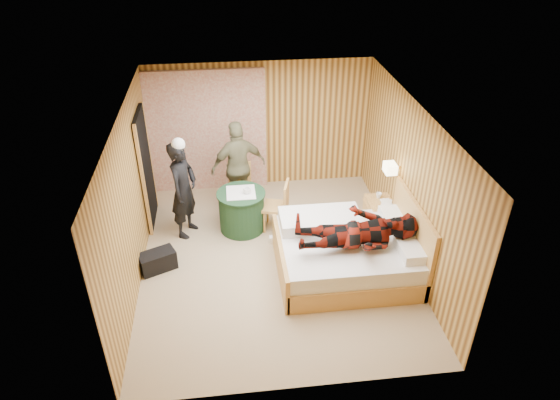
{
  "coord_description": "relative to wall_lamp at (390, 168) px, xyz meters",
  "views": [
    {
      "loc": [
        -0.67,
        -6.35,
        5.07
      ],
      "look_at": [
        0.1,
        0.09,
        1.05
      ],
      "focal_mm": 32.0,
      "sensor_mm": 36.0,
      "label": 1
    }
  ],
  "objects": [
    {
      "name": "woman_standing",
      "position": [
        -3.34,
        0.46,
        -0.44
      ],
      "size": [
        0.63,
        0.74,
        1.72
      ],
      "primitive_type": "imported",
      "rotation": [
        0.0,
        0.0,
        1.15
      ],
      "color": "black",
      "rests_on": "floor"
    },
    {
      "name": "chair_far",
      "position": [
        -2.39,
        1.13,
        -0.76
      ],
      "size": [
        0.45,
        0.45,
        0.93
      ],
      "rotation": [
        0.0,
        0.0,
        -0.08
      ],
      "color": "#EBB460",
      "rests_on": "floor"
    },
    {
      "name": "curtain",
      "position": [
        -2.92,
        1.98,
        -0.1
      ],
      "size": [
        2.2,
        0.08,
        2.4
      ],
      "primitive_type": "cube",
      "color": "beige",
      "rests_on": "floor"
    },
    {
      "name": "chair_near",
      "position": [
        -1.74,
        0.38,
        -0.76
      ],
      "size": [
        0.51,
        0.51,
        0.92
      ],
      "rotation": [
        0.0,
        0.0,
        -1.84
      ],
      "color": "#EBB460",
      "rests_on": "floor"
    },
    {
      "name": "wall_right",
      "position": [
        0.18,
        -0.45,
        -0.05
      ],
      "size": [
        0.02,
        5.0,
        2.5
      ],
      "primitive_type": "cube",
      "color": "tan",
      "rests_on": "floor"
    },
    {
      "name": "round_table",
      "position": [
        -2.4,
        0.47,
        -0.93
      ],
      "size": [
        0.84,
        0.84,
        0.74
      ],
      "color": "#1F4527",
      "rests_on": "floor"
    },
    {
      "name": "wall_left",
      "position": [
        -4.02,
        -0.45,
        -0.05
      ],
      "size": [
        0.02,
        5.0,
        2.5
      ],
      "primitive_type": "cube",
      "color": "tan",
      "rests_on": "floor"
    },
    {
      "name": "cup_table",
      "position": [
        -2.3,
        0.42,
        -0.51
      ],
      "size": [
        0.15,
        0.15,
        0.1
      ],
      "primitive_type": "imported",
      "rotation": [
        0.0,
        0.0,
        -0.2
      ],
      "color": "white",
      "rests_on": "round_table"
    },
    {
      "name": "book_upper",
      "position": [
        -0.04,
        0.08,
        -0.68
      ],
      "size": [
        0.24,
        0.27,
        0.02
      ],
      "primitive_type": "imported",
      "rotation": [
        0.0,
        0.0,
        -0.44
      ],
      "color": "white",
      "rests_on": "nightstand"
    },
    {
      "name": "floor",
      "position": [
        -1.92,
        -0.45,
        -1.3
      ],
      "size": [
        4.2,
        5.0,
        0.01
      ],
      "primitive_type": "cube",
      "color": "tan",
      "rests_on": "ground"
    },
    {
      "name": "man_at_table",
      "position": [
        -2.4,
        1.16,
        -0.44
      ],
      "size": [
        1.09,
        0.67,
        1.72
      ],
      "primitive_type": "imported",
      "rotation": [
        0.0,
        0.0,
        3.41
      ],
      "color": "#6F6B4A",
      "rests_on": "floor"
    },
    {
      "name": "ceiling",
      "position": [
        -1.92,
        -0.45,
        1.2
      ],
      "size": [
        4.2,
        5.0,
        0.01
      ],
      "primitive_type": "cube",
      "color": "white",
      "rests_on": "wall_back"
    },
    {
      "name": "wall_back",
      "position": [
        -1.92,
        2.05,
        -0.05
      ],
      "size": [
        4.2,
        0.02,
        2.5
      ],
      "primitive_type": "cube",
      "color": "tan",
      "rests_on": "floor"
    },
    {
      "name": "sneaker_left",
      "position": [
        -2.44,
        0.5,
        -1.25
      ],
      "size": [
        0.25,
        0.14,
        0.11
      ],
      "primitive_type": "cube",
      "rotation": [
        0.0,
        0.0,
        0.19
      ],
      "color": "white",
      "rests_on": "floor"
    },
    {
      "name": "book_lower",
      "position": [
        -0.04,
        0.08,
        -0.7
      ],
      "size": [
        0.17,
        0.23,
        0.02
      ],
      "primitive_type": "imported",
      "rotation": [
        0.0,
        0.0,
        0.03
      ],
      "color": "white",
      "rests_on": "nightstand"
    },
    {
      "name": "bed",
      "position": [
        -0.8,
        -0.86,
        -0.96
      ],
      "size": [
        2.15,
        1.7,
        1.17
      ],
      "color": "#EBB460",
      "rests_on": "floor"
    },
    {
      "name": "man_on_bed",
      "position": [
        -0.77,
        -1.09,
        -0.29
      ],
      "size": [
        0.86,
        0.67,
        1.77
      ],
      "primitive_type": "imported",
      "rotation": [
        0.0,
        1.57,
        0.0
      ],
      "color": "#651309",
      "rests_on": "bed"
    },
    {
      "name": "wall_lamp",
      "position": [
        0.0,
        0.0,
        0.0
      ],
      "size": [
        0.26,
        0.24,
        0.16
      ],
      "color": "gold",
      "rests_on": "wall_right"
    },
    {
      "name": "sneaker_right",
      "position": [
        -1.84,
        -0.01,
        -1.25
      ],
      "size": [
        0.25,
        0.11,
        0.11
      ],
      "primitive_type": "cube",
      "rotation": [
        0.0,
        0.0,
        -0.06
      ],
      "color": "white",
      "rests_on": "floor"
    },
    {
      "name": "cup_nightstand",
      "position": [
        -0.04,
        0.26,
        -0.67
      ],
      "size": [
        0.13,
        0.13,
        0.09
      ],
      "primitive_type": "imported",
      "rotation": [
        0.0,
        0.0,
        0.41
      ],
      "color": "white",
      "rests_on": "nightstand"
    },
    {
      "name": "duffel_bag",
      "position": [
        -3.77,
        -0.5,
        -1.14
      ],
      "size": [
        0.63,
        0.5,
        0.31
      ],
      "primitive_type": "cube",
      "rotation": [
        0.0,
        0.0,
        0.42
      ],
      "color": "black",
      "rests_on": "floor"
    },
    {
      "name": "nightstand",
      "position": [
        -0.04,
        0.13,
        -1.0
      ],
      "size": [
        0.45,
        0.61,
        0.59
      ],
      "color": "#EBB460",
      "rests_on": "floor"
    },
    {
      "name": "doorway",
      "position": [
        -3.98,
        0.95,
        -0.28
      ],
      "size": [
        0.06,
        0.9,
        2.05
      ],
      "primitive_type": "cube",
      "color": "black",
      "rests_on": "floor"
    }
  ]
}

